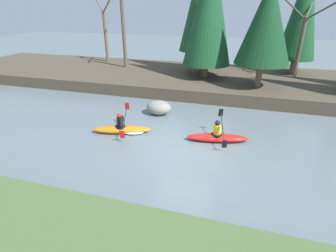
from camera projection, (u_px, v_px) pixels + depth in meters
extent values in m
plane|color=slate|center=(184.00, 150.00, 10.92)|extent=(90.00, 90.00, 0.00)
cube|color=#4C4233|center=(215.00, 80.00, 19.71)|extent=(44.00, 8.91, 0.78)
cylinder|color=#7A664C|center=(201.00, 61.00, 20.55)|extent=(0.36, 0.36, 1.58)
cylinder|color=brown|center=(205.00, 71.00, 18.88)|extent=(0.36, 0.36, 0.93)
cone|color=#194C28|center=(209.00, 5.00, 17.10)|extent=(3.33, 3.33, 7.65)
cylinder|color=brown|center=(259.00, 75.00, 16.54)|extent=(0.36, 0.36, 1.45)
cone|color=#143D1E|center=(267.00, 22.00, 15.22)|extent=(3.31, 3.31, 4.87)
cylinder|color=#7A664C|center=(292.00, 66.00, 19.99)|extent=(0.36, 0.36, 1.07)
cone|color=#194C28|center=(304.00, 9.00, 18.33)|extent=(2.74, 2.74, 6.92)
cylinder|color=brown|center=(106.00, 37.00, 23.58)|extent=(0.28, 0.28, 4.38)
cylinder|color=brown|center=(99.00, 3.00, 23.19)|extent=(1.63, 1.39, 1.47)
cylinder|color=brown|center=(107.00, 4.00, 21.69)|extent=(1.71, 1.46, 1.30)
cylinder|color=brown|center=(111.00, 2.00, 23.08)|extent=(0.76, 1.84, 1.63)
cylinder|color=brown|center=(124.00, 33.00, 21.10)|extent=(0.28, 0.28, 5.43)
cylinder|color=brown|center=(299.00, 49.00, 18.04)|extent=(0.28, 0.28, 4.05)
cylinder|color=brown|center=(295.00, 9.00, 17.68)|extent=(1.52, 1.30, 1.37)
cylinder|color=brown|center=(322.00, 10.00, 16.29)|extent=(1.59, 1.36, 1.21)
cylinder|color=brown|center=(310.00, 7.00, 17.58)|extent=(0.71, 1.71, 1.52)
ellipsoid|color=red|center=(217.00, 138.00, 11.58)|extent=(2.77, 1.15, 0.34)
cone|color=red|center=(246.00, 138.00, 11.49)|extent=(0.38, 0.27, 0.20)
cylinder|color=black|center=(217.00, 135.00, 11.52)|extent=(0.57, 0.57, 0.08)
cylinder|color=yellow|center=(217.00, 130.00, 11.42)|extent=(0.36, 0.36, 0.42)
sphere|color=black|center=(218.00, 123.00, 11.29)|extent=(0.27, 0.27, 0.23)
cylinder|color=yellow|center=(219.00, 126.00, 11.59)|extent=(0.13, 0.24, 0.35)
cylinder|color=yellow|center=(220.00, 130.00, 11.16)|extent=(0.13, 0.24, 0.35)
cylinder|color=black|center=(223.00, 127.00, 11.35)|extent=(0.43, 1.88, 0.65)
cube|color=black|center=(221.00, 113.00, 12.08)|extent=(0.23, 0.20, 0.41)
cube|color=black|center=(225.00, 144.00, 10.62)|extent=(0.23, 0.20, 0.41)
ellipsoid|color=orange|center=(122.00, 130.00, 12.36)|extent=(2.76, 1.35, 0.34)
cone|color=orange|center=(148.00, 129.00, 12.35)|extent=(0.39, 0.29, 0.20)
cylinder|color=black|center=(120.00, 127.00, 12.30)|extent=(0.60, 0.60, 0.08)
cylinder|color=black|center=(120.00, 122.00, 12.19)|extent=(0.37, 0.37, 0.42)
sphere|color=red|center=(119.00, 115.00, 12.06)|extent=(0.29, 0.29, 0.23)
cylinder|color=black|center=(123.00, 118.00, 12.37)|extent=(0.15, 0.24, 0.35)
cylinder|color=black|center=(121.00, 122.00, 11.94)|extent=(0.15, 0.24, 0.35)
cylinder|color=black|center=(125.00, 119.00, 12.14)|extent=(0.58, 1.84, 0.65)
cube|color=red|center=(127.00, 106.00, 12.88)|extent=(0.24, 0.21, 0.41)
cube|color=red|center=(122.00, 134.00, 11.40)|extent=(0.24, 0.21, 0.41)
ellipsoid|color=white|center=(133.00, 131.00, 12.39)|extent=(1.25, 0.99, 0.18)
ellipsoid|color=gray|center=(159.00, 108.00, 14.43)|extent=(1.36, 1.07, 0.77)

